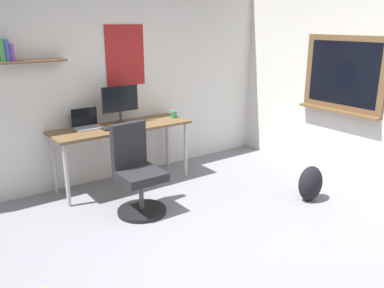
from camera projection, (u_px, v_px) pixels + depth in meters
name	position (u px, v px, depth m)	size (l,w,h in m)	color
ground_plane	(231.00, 263.00, 3.37)	(5.20, 5.20, 0.00)	gray
wall_back	(103.00, 77.00, 4.89)	(5.00, 0.30, 2.60)	silver
desk	(122.00, 132.00, 4.82)	(1.68, 0.56, 0.75)	brown
office_chair	(137.00, 175.00, 4.19)	(0.52, 0.52, 0.95)	black
laptop	(87.00, 123.00, 4.68)	(0.31, 0.21, 0.23)	#ADAFB5
monitor_primary	(120.00, 102.00, 4.81)	(0.46, 0.17, 0.46)	#38383D
keyboard	(118.00, 127.00, 4.69)	(0.37, 0.13, 0.02)	black
computer_mouse	(139.00, 123.00, 4.85)	(0.10, 0.06, 0.03)	#262628
coffee_mug	(174.00, 114.00, 5.18)	(0.08, 0.08, 0.09)	#338C4C
backpack	(310.00, 183.00, 4.50)	(0.32, 0.22, 0.41)	black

